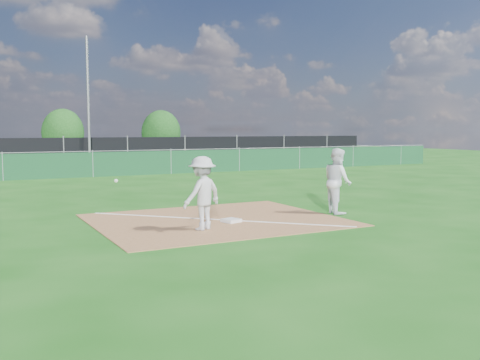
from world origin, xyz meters
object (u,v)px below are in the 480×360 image
tree_mid (63,132)px  first_base (231,220)px  car_right (150,151)px  play_at_first (202,193)px  light_pole (88,102)px  runner (338,181)px  car_mid (24,152)px  tree_right (161,133)px

tree_mid → first_base: bearing=-92.9°
car_right → play_at_first: bearing=150.7°
light_pole → play_at_first: size_ratio=3.08×
runner → light_pole: bearing=20.1°
runner → car_mid: bearing=26.5°
car_right → tree_right: size_ratio=1.17×
light_pole → tree_right: light_pole is taller
light_pole → tree_right: size_ratio=2.03×
light_pole → tree_right: 12.96m
car_mid → car_right: car_mid is taller
runner → car_mid: (-5.32, 26.68, -0.12)m
light_pole → runner: light_pole is taller
tree_right → car_right: bearing=-116.8°
play_at_first → tree_mid: size_ratio=0.65×
first_base → play_at_first: size_ratio=0.15×
car_right → tree_mid: size_ratio=1.16×
car_mid → tree_right: tree_right is taller
play_at_first → tree_right: tree_right is taller
play_at_first → tree_right: size_ratio=0.66×
play_at_first → car_right: 28.12m
light_pole → car_mid: 6.47m
light_pole → car_right: 7.61m
tree_right → play_at_first: bearing=-107.9°
car_mid → tree_mid: bearing=-46.0°
runner → tree_mid: (-1.55, 33.89, 1.15)m
first_base → tree_mid: bearing=87.1°
car_right → tree_mid: bearing=20.4°
first_base → car_right: car_right is taller
light_pole → tree_mid: bearing=88.1°
tree_mid → light_pole: bearing=-91.9°
light_pole → tree_mid: 11.85m
runner → tree_mid: tree_mid is taller
play_at_first → tree_mid: (2.73, 34.45, 1.20)m
light_pole → first_base: size_ratio=20.76×
runner → car_right: 26.72m
first_base → play_at_first: bearing=-150.8°
car_right → tree_right: bearing=-40.3°
light_pole → car_right: bearing=38.7°
play_at_first → car_right: size_ratio=0.56×
car_right → tree_mid: tree_mid is taller
light_pole → tree_right: (8.17, 9.87, -1.97)m
play_at_first → car_mid: size_ratio=0.55×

